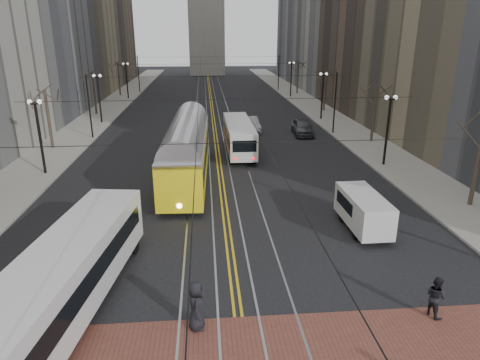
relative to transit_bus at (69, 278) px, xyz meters
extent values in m
plane|color=black|center=(6.58, 0.00, -1.49)|extent=(260.00, 260.00, 0.00)
cube|color=gray|center=(-8.42, 45.00, -1.42)|extent=(5.00, 140.00, 0.15)
cube|color=gray|center=(21.58, 45.00, -1.42)|extent=(5.00, 140.00, 0.15)
cube|color=gray|center=(6.58, 45.00, -1.49)|extent=(4.80, 130.00, 0.02)
cube|color=gold|center=(6.58, 45.00, -1.49)|extent=(0.42, 130.00, 0.01)
cylinder|color=black|center=(-7.12, 18.00, 1.31)|extent=(0.20, 0.20, 5.60)
cylinder|color=black|center=(-7.12, 38.00, 1.31)|extent=(0.20, 0.20, 5.60)
cylinder|color=black|center=(-7.12, 58.00, 1.31)|extent=(0.20, 0.20, 5.60)
cylinder|color=black|center=(20.28, 18.00, 1.31)|extent=(0.20, 0.20, 5.60)
cylinder|color=black|center=(20.28, 38.00, 1.31)|extent=(0.20, 0.20, 5.60)
cylinder|color=black|center=(20.28, 58.00, 1.31)|extent=(0.20, 0.20, 5.60)
cylinder|color=#382D23|center=(-9.12, 26.00, 1.31)|extent=(0.28, 0.28, 5.60)
cylinder|color=#382D23|center=(-9.12, 44.00, 1.31)|extent=(0.28, 0.28, 5.60)
cylinder|color=#382D23|center=(-9.12, 62.00, 1.31)|extent=(0.28, 0.28, 5.60)
cylinder|color=#382D23|center=(22.28, 9.00, 1.31)|extent=(0.28, 0.28, 5.60)
cylinder|color=#382D23|center=(22.28, 26.00, 1.31)|extent=(0.28, 0.28, 5.60)
cylinder|color=#382D23|center=(22.28, 44.00, 1.31)|extent=(0.28, 0.28, 5.60)
cylinder|color=#382D23|center=(22.28, 62.00, 1.31)|extent=(0.28, 0.28, 5.60)
cylinder|color=black|center=(5.08, 45.00, 4.51)|extent=(0.03, 120.00, 0.03)
cylinder|color=black|center=(8.08, 45.00, 4.51)|extent=(0.03, 120.00, 0.03)
cylinder|color=black|center=(-6.32, 30.00, 1.81)|extent=(0.16, 0.16, 6.60)
cylinder|color=black|center=(-6.32, 66.00, 1.81)|extent=(0.16, 0.16, 6.60)
cylinder|color=black|center=(19.48, 30.00, 1.81)|extent=(0.16, 0.16, 6.60)
cylinder|color=black|center=(19.48, 66.00, 1.81)|extent=(0.16, 0.16, 6.60)
cube|color=silver|center=(0.00, 0.00, 0.00)|extent=(4.12, 12.18, 2.99)
cube|color=yellow|center=(4.08, 16.19, 0.32)|extent=(3.36, 15.45, 3.62)
cube|color=silver|center=(8.59, 23.69, -0.12)|extent=(2.37, 10.56, 2.75)
cube|color=silver|center=(14.19, 6.33, -0.45)|extent=(1.89, 4.74, 2.08)
imported|color=#42444A|center=(16.05, 29.93, -0.64)|extent=(2.27, 5.10, 1.70)
imported|color=#ADAEB5|center=(10.58, 32.00, -0.71)|extent=(1.99, 4.86, 1.57)
imported|color=black|center=(4.97, -1.50, -0.50)|extent=(0.67, 0.99, 1.96)
imported|color=black|center=(14.27, -1.50, -0.63)|extent=(0.88, 0.99, 1.70)
camera|label=1|loc=(5.47, -15.06, 9.13)|focal=32.00mm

